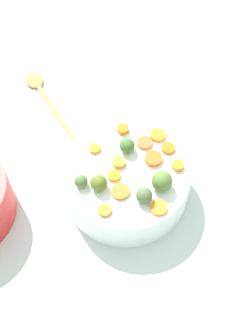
% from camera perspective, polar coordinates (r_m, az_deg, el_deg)
% --- Properties ---
extents(tabletop, '(2.40, 2.40, 0.02)m').
position_cam_1_polar(tabletop, '(1.07, 1.11, -5.42)').
color(tabletop, silver).
rests_on(tabletop, ground).
extents(serving_bowl_carrots, '(0.28, 0.28, 0.09)m').
position_cam_1_polar(serving_bowl_carrots, '(1.04, 0.00, -1.64)').
color(serving_bowl_carrots, white).
rests_on(serving_bowl_carrots, tabletop).
extents(carrot_slice_0, '(0.03, 0.03, 0.01)m').
position_cam_1_polar(carrot_slice_0, '(0.99, -1.47, -0.94)').
color(carrot_slice_0, orange).
rests_on(carrot_slice_0, serving_bowl_carrots).
extents(carrot_slice_1, '(0.05, 0.05, 0.01)m').
position_cam_1_polar(carrot_slice_1, '(1.06, 3.90, 4.01)').
color(carrot_slice_1, orange).
rests_on(carrot_slice_1, serving_bowl_carrots).
extents(carrot_slice_2, '(0.04, 0.04, 0.01)m').
position_cam_1_polar(carrot_slice_2, '(0.96, 4.01, -4.85)').
color(carrot_slice_2, orange).
rests_on(carrot_slice_2, serving_bowl_carrots).
extents(carrot_slice_3, '(0.03, 0.03, 0.01)m').
position_cam_1_polar(carrot_slice_3, '(1.04, 5.17, 2.41)').
color(carrot_slice_3, orange).
rests_on(carrot_slice_3, serving_bowl_carrots).
extents(carrot_slice_4, '(0.03, 0.03, 0.01)m').
position_cam_1_polar(carrot_slice_4, '(1.03, -3.82, 2.37)').
color(carrot_slice_4, orange).
rests_on(carrot_slice_4, serving_bowl_carrots).
extents(carrot_slice_5, '(0.03, 0.03, 0.01)m').
position_cam_1_polar(carrot_slice_5, '(1.06, -0.62, 4.71)').
color(carrot_slice_5, orange).
rests_on(carrot_slice_5, serving_bowl_carrots).
extents(carrot_slice_6, '(0.04, 0.04, 0.01)m').
position_cam_1_polar(carrot_slice_6, '(1.01, -0.86, 0.67)').
color(carrot_slice_6, orange).
rests_on(carrot_slice_6, serving_bowl_carrots).
extents(carrot_slice_7, '(0.04, 0.04, 0.01)m').
position_cam_1_polar(carrot_slice_7, '(1.04, 2.31, 3.08)').
color(carrot_slice_7, orange).
rests_on(carrot_slice_7, serving_bowl_carrots).
extents(carrot_slice_8, '(0.05, 0.05, 0.01)m').
position_cam_1_polar(carrot_slice_8, '(0.97, -0.63, -3.07)').
color(carrot_slice_8, orange).
rests_on(carrot_slice_8, serving_bowl_carrots).
extents(carrot_slice_9, '(0.04, 0.04, 0.01)m').
position_cam_1_polar(carrot_slice_9, '(0.95, -2.60, -5.18)').
color(carrot_slice_9, orange).
rests_on(carrot_slice_9, serving_bowl_carrots).
extents(carrot_slice_10, '(0.05, 0.05, 0.01)m').
position_cam_1_polar(carrot_slice_10, '(1.02, 3.37, 1.16)').
color(carrot_slice_10, orange).
rests_on(carrot_slice_10, serving_bowl_carrots).
extents(carrot_slice_11, '(0.04, 0.04, 0.01)m').
position_cam_1_polar(carrot_slice_11, '(1.01, 6.33, 0.29)').
color(carrot_slice_11, orange).
rests_on(carrot_slice_11, serving_bowl_carrots).
extents(brussels_sprout_0, '(0.03, 0.03, 0.03)m').
position_cam_1_polar(brussels_sprout_0, '(0.95, 2.23, -3.36)').
color(brussels_sprout_0, '#566E41').
rests_on(brussels_sprout_0, serving_bowl_carrots).
extents(brussels_sprout_1, '(0.04, 0.04, 0.04)m').
position_cam_1_polar(brussels_sprout_1, '(0.97, -3.35, -1.84)').
color(brussels_sprout_1, olive).
rests_on(brussels_sprout_1, serving_bowl_carrots).
extents(brussels_sprout_2, '(0.03, 0.03, 0.03)m').
position_cam_1_polar(brussels_sprout_2, '(0.98, -5.51, -1.64)').
color(brussels_sprout_2, '#537037').
rests_on(brussels_sprout_2, serving_bowl_carrots).
extents(brussels_sprout_3, '(0.03, 0.03, 0.03)m').
position_cam_1_polar(brussels_sprout_3, '(1.02, 0.09, 2.73)').
color(brussels_sprout_3, '#447435').
rests_on(brussels_sprout_3, serving_bowl_carrots).
extents(brussels_sprout_4, '(0.04, 0.04, 0.04)m').
position_cam_1_polar(brussels_sprout_4, '(0.97, 4.43, -1.67)').
color(brussels_sprout_4, olive).
rests_on(brussels_sprout_4, serving_bowl_carrots).
extents(wooden_spoon, '(0.13, 0.28, 0.01)m').
position_cam_1_polar(wooden_spoon, '(1.27, -10.13, 8.99)').
color(wooden_spoon, tan).
rests_on(wooden_spoon, tabletop).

